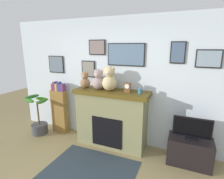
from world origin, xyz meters
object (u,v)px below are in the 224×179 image
candle_jar (140,91)px  teddy_bear_grey (85,81)px  teddy_bear_brown (98,80)px  teddy_bear_cream (110,80)px  television (192,129)px  potted_plant (39,121)px  fireplace (111,118)px  mantel_clock (127,87)px  tv_stand (189,151)px  bookshelf (60,109)px

candle_jar → teddy_bear_grey: bearing=-180.0°
teddy_bear_grey → teddy_bear_brown: (0.31, -0.00, 0.03)m
teddy_bear_cream → television: bearing=-1.6°
potted_plant → television: (3.28, 0.16, 0.36)m
teddy_bear_grey → teddy_bear_cream: bearing=-0.0°
teddy_bear_grey → teddy_bear_cream: 0.56m
fireplace → teddy_bear_grey: bearing=-178.2°
potted_plant → candle_jar: candle_jar is taller
television → mantel_clock: 1.32m
mantel_clock → tv_stand: bearing=-1.9°
television → mantel_clock: size_ratio=3.31×
tv_stand → teddy_bear_grey: teddy_bear_grey is taller
tv_stand → teddy_bear_brown: size_ratio=1.79×
candle_jar → mantel_clock: size_ratio=0.54×
bookshelf → mantel_clock: (1.69, -0.06, 0.70)m
bookshelf → teddy_bear_grey: size_ratio=3.65×
tv_stand → potted_plant: bearing=-177.1°
fireplace → bookshelf: bearing=178.3°
mantel_clock → candle_jar: bearing=0.3°
potted_plant → mantel_clock: bearing=5.6°
mantel_clock → teddy_bear_grey: teddy_bear_grey is taller
bookshelf → teddy_bear_cream: bearing=-2.6°
potted_plant → bookshelf: bearing=32.7°
television → teddy_bear_grey: bearing=178.9°
potted_plant → candle_jar: size_ratio=9.11×
potted_plant → teddy_bear_brown: teddy_bear_brown is taller
bookshelf → potted_plant: 0.56m
fireplace → teddy_bear_brown: bearing=-176.2°
fireplace → teddy_bear_grey: 0.94m
mantel_clock → teddy_bear_grey: size_ratio=0.56×
television → teddy_bear_cream: 1.70m
candle_jar → teddy_bear_cream: 0.63m
tv_stand → candle_jar: (-0.93, 0.04, 0.99)m
teddy_bear_brown → potted_plant: bearing=-172.1°
potted_plant → fireplace: bearing=7.2°
teddy_bear_grey → bookshelf: bearing=175.6°
potted_plant → teddy_bear_brown: 1.84m
potted_plant → television: size_ratio=1.48×
mantel_clock → teddy_bear_brown: 0.62m
tv_stand → television: bearing=-90.0°
mantel_clock → teddy_bear_brown: teddy_bear_brown is taller
fireplace → television: bearing=-2.3°
bookshelf → teddy_bear_grey: teddy_bear_grey is taller
bookshelf → fireplace: bearing=-1.7°
teddy_bear_brown → candle_jar: bearing=0.0°
fireplace → potted_plant: bearing=-172.8°
bookshelf → teddy_bear_brown: teddy_bear_brown is taller
mantel_clock → teddy_bear_grey: 0.93m
television → teddy_bear_cream: size_ratio=1.31×
potted_plant → teddy_bear_grey: 1.58m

